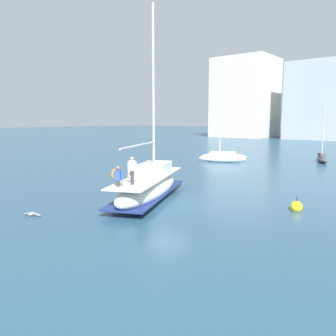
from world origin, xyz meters
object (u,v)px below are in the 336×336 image
Objects in this scene: moored_sloop_far at (322,158)px; moored_cutter_left at (223,156)px; mooring_buoy at (296,207)px; main_sailboat at (149,185)px; seagull at (32,214)px.

moored_sloop_far is 0.73× the size of moored_cutter_left.
moored_cutter_left is at bearing 130.10° from mooring_buoy.
main_sailboat is 1.71× the size of moored_sloop_far.
moored_sloop_far is 6.74× the size of seagull.
moored_sloop_far is at bearing 81.02° from seagull.
seagull is 14.47m from mooring_buoy.
moored_cutter_left reaches higher than mooring_buoy.
moored_cutter_left is at bearing -145.67° from moored_sloop_far.
mooring_buoy is at bearing -49.90° from moored_cutter_left.
moored_cutter_left is at bearing 107.20° from main_sailboat.
mooring_buoy is (14.79, -17.57, -0.47)m from moored_cutter_left.
seagull is 1.14× the size of mooring_buoy.
mooring_buoy is (5.05, -24.22, -0.29)m from moored_sloop_far.
main_sailboat is 27.50m from moored_sloop_far.
main_sailboat is 21.61m from moored_cutter_left.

